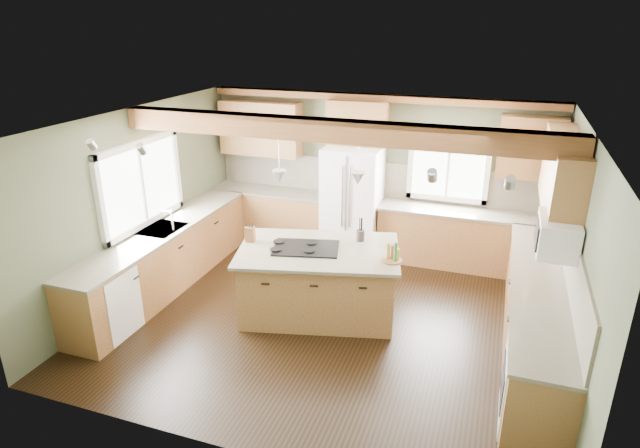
% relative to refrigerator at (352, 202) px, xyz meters
% --- Properties ---
extents(floor, '(5.60, 5.60, 0.00)m').
position_rel_refrigerator_xyz_m(floor, '(0.30, -2.12, -0.90)').
color(floor, black).
rests_on(floor, ground).
extents(ceiling, '(5.60, 5.60, 0.00)m').
position_rel_refrigerator_xyz_m(ceiling, '(0.30, -2.12, 1.70)').
color(ceiling, silver).
rests_on(ceiling, wall_back).
extents(wall_back, '(5.60, 0.00, 5.60)m').
position_rel_refrigerator_xyz_m(wall_back, '(0.30, 0.38, 0.40)').
color(wall_back, '#49513A').
rests_on(wall_back, ground).
extents(wall_left, '(0.00, 5.00, 5.00)m').
position_rel_refrigerator_xyz_m(wall_left, '(-2.50, -2.12, 0.40)').
color(wall_left, '#49513A').
rests_on(wall_left, ground).
extents(wall_right, '(0.00, 5.00, 5.00)m').
position_rel_refrigerator_xyz_m(wall_right, '(3.10, -2.12, 0.40)').
color(wall_right, '#49513A').
rests_on(wall_right, ground).
extents(ceiling_beam, '(5.55, 0.26, 0.26)m').
position_rel_refrigerator_xyz_m(ceiling_beam, '(0.30, -2.02, 1.57)').
color(ceiling_beam, brown).
rests_on(ceiling_beam, ceiling).
extents(soffit_trim, '(5.55, 0.20, 0.10)m').
position_rel_refrigerator_xyz_m(soffit_trim, '(0.30, 0.28, 1.64)').
color(soffit_trim, brown).
rests_on(soffit_trim, ceiling).
extents(backsplash_back, '(5.58, 0.03, 0.58)m').
position_rel_refrigerator_xyz_m(backsplash_back, '(0.30, 0.36, 0.31)').
color(backsplash_back, brown).
rests_on(backsplash_back, wall_back).
extents(backsplash_right, '(0.03, 3.70, 0.58)m').
position_rel_refrigerator_xyz_m(backsplash_right, '(3.08, -2.07, 0.31)').
color(backsplash_right, brown).
rests_on(backsplash_right, wall_right).
extents(base_cab_back_left, '(2.02, 0.60, 0.88)m').
position_rel_refrigerator_xyz_m(base_cab_back_left, '(-1.49, 0.08, -0.46)').
color(base_cab_back_left, brown).
rests_on(base_cab_back_left, floor).
extents(counter_back_left, '(2.06, 0.64, 0.04)m').
position_rel_refrigerator_xyz_m(counter_back_left, '(-1.49, 0.08, 0.00)').
color(counter_back_left, '#473F34').
rests_on(counter_back_left, base_cab_back_left).
extents(base_cab_back_right, '(2.62, 0.60, 0.88)m').
position_rel_refrigerator_xyz_m(base_cab_back_right, '(1.79, 0.08, -0.46)').
color(base_cab_back_right, brown).
rests_on(base_cab_back_right, floor).
extents(counter_back_right, '(2.66, 0.64, 0.04)m').
position_rel_refrigerator_xyz_m(counter_back_right, '(1.79, 0.08, 0.00)').
color(counter_back_right, '#473F34').
rests_on(counter_back_right, base_cab_back_right).
extents(base_cab_left, '(0.60, 3.70, 0.88)m').
position_rel_refrigerator_xyz_m(base_cab_left, '(-2.20, -2.07, -0.46)').
color(base_cab_left, brown).
rests_on(base_cab_left, floor).
extents(counter_left, '(0.64, 3.74, 0.04)m').
position_rel_refrigerator_xyz_m(counter_left, '(-2.20, -2.07, 0.00)').
color(counter_left, '#473F34').
rests_on(counter_left, base_cab_left).
extents(base_cab_right, '(0.60, 3.70, 0.88)m').
position_rel_refrigerator_xyz_m(base_cab_right, '(2.80, -2.07, -0.46)').
color(base_cab_right, brown).
rests_on(base_cab_right, floor).
extents(counter_right, '(0.64, 3.74, 0.04)m').
position_rel_refrigerator_xyz_m(counter_right, '(2.80, -2.07, 0.00)').
color(counter_right, '#473F34').
rests_on(counter_right, base_cab_right).
extents(upper_cab_back_left, '(1.40, 0.35, 0.90)m').
position_rel_refrigerator_xyz_m(upper_cab_back_left, '(-1.69, 0.21, 1.05)').
color(upper_cab_back_left, brown).
rests_on(upper_cab_back_left, wall_back).
extents(upper_cab_over_fridge, '(0.96, 0.35, 0.70)m').
position_rel_refrigerator_xyz_m(upper_cab_over_fridge, '(-0.00, 0.21, 1.25)').
color(upper_cab_over_fridge, brown).
rests_on(upper_cab_over_fridge, wall_back).
extents(upper_cab_right, '(0.35, 2.20, 0.90)m').
position_rel_refrigerator_xyz_m(upper_cab_right, '(2.92, -1.22, 1.05)').
color(upper_cab_right, brown).
rests_on(upper_cab_right, wall_right).
extents(upper_cab_back_corner, '(0.90, 0.35, 0.90)m').
position_rel_refrigerator_xyz_m(upper_cab_back_corner, '(2.60, 0.21, 1.05)').
color(upper_cab_back_corner, brown).
rests_on(upper_cab_back_corner, wall_back).
extents(window_left, '(0.04, 1.60, 1.05)m').
position_rel_refrigerator_xyz_m(window_left, '(-2.48, -2.07, 0.65)').
color(window_left, white).
rests_on(window_left, wall_left).
extents(window_back, '(1.10, 0.04, 1.00)m').
position_rel_refrigerator_xyz_m(window_back, '(1.45, 0.36, 0.65)').
color(window_back, white).
rests_on(window_back, wall_back).
extents(sink, '(0.50, 0.65, 0.03)m').
position_rel_refrigerator_xyz_m(sink, '(-2.20, -2.07, 0.01)').
color(sink, '#262628').
rests_on(sink, counter_left).
extents(faucet, '(0.02, 0.02, 0.28)m').
position_rel_refrigerator_xyz_m(faucet, '(-2.02, -2.07, 0.15)').
color(faucet, '#B2B2B7').
rests_on(faucet, sink).
extents(dishwasher, '(0.60, 0.60, 0.84)m').
position_rel_refrigerator_xyz_m(dishwasher, '(-2.19, -3.37, -0.47)').
color(dishwasher, white).
rests_on(dishwasher, floor).
extents(oven, '(0.60, 0.72, 0.84)m').
position_rel_refrigerator_xyz_m(oven, '(2.79, -3.37, -0.47)').
color(oven, white).
rests_on(oven, floor).
extents(microwave, '(0.40, 0.70, 0.38)m').
position_rel_refrigerator_xyz_m(microwave, '(2.88, -2.17, 0.65)').
color(microwave, white).
rests_on(microwave, wall_right).
extents(pendant_left, '(0.18, 0.18, 0.16)m').
position_rel_refrigerator_xyz_m(pendant_left, '(-0.34, -2.14, 0.98)').
color(pendant_left, '#B2B2B7').
rests_on(pendant_left, ceiling).
extents(pendant_right, '(0.18, 0.18, 0.16)m').
position_rel_refrigerator_xyz_m(pendant_right, '(0.59, -1.90, 0.98)').
color(pendant_right, '#B2B2B7').
rests_on(pendant_right, ceiling).
extents(refrigerator, '(0.90, 0.74, 1.80)m').
position_rel_refrigerator_xyz_m(refrigerator, '(0.00, 0.00, 0.00)').
color(refrigerator, white).
rests_on(refrigerator, floor).
extents(island, '(2.16, 1.61, 0.88)m').
position_rel_refrigerator_xyz_m(island, '(0.12, -2.02, -0.46)').
color(island, brown).
rests_on(island, floor).
extents(island_top, '(2.31, 1.76, 0.04)m').
position_rel_refrigerator_xyz_m(island_top, '(0.12, -2.02, 0.00)').
color(island_top, '#473F34').
rests_on(island_top, island).
extents(cooktop, '(0.95, 0.74, 0.02)m').
position_rel_refrigerator_xyz_m(cooktop, '(-0.03, -2.06, 0.03)').
color(cooktop, black).
rests_on(cooktop, island_top).
extents(knife_block, '(0.13, 0.11, 0.20)m').
position_rel_refrigerator_xyz_m(knife_block, '(-0.82, -2.08, 0.12)').
color(knife_block, '#5B321B').
rests_on(knife_block, island_top).
extents(utensil_crock, '(0.11, 0.11, 0.15)m').
position_rel_refrigerator_xyz_m(utensil_crock, '(0.56, -1.57, 0.09)').
color(utensil_crock, '#423A34').
rests_on(utensil_crock, island_top).
extents(bottle_tray, '(0.26, 0.26, 0.24)m').
position_rel_refrigerator_xyz_m(bottle_tray, '(1.09, -2.06, 0.14)').
color(bottle_tray, brown).
rests_on(bottle_tray, island_top).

